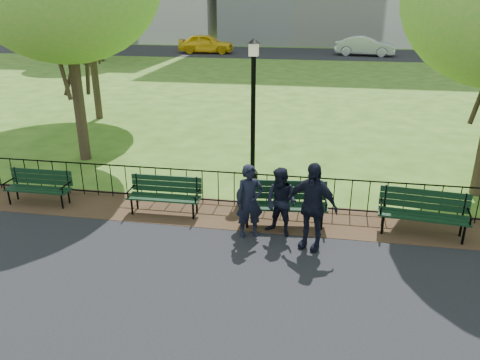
% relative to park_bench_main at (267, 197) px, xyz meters
% --- Properties ---
extents(ground, '(120.00, 120.00, 0.00)m').
position_rel_park_bench_main_xyz_m(ground, '(0.10, -1.13, -0.68)').
color(ground, '#355C18').
extents(dirt_strip, '(60.00, 1.60, 0.01)m').
position_rel_park_bench_main_xyz_m(dirt_strip, '(0.10, 0.37, -0.67)').
color(dirt_strip, '#362516').
rests_on(dirt_strip, ground).
extents(far_street, '(70.00, 9.00, 0.01)m').
position_rel_park_bench_main_xyz_m(far_street, '(0.10, 33.87, -0.67)').
color(far_street, black).
rests_on(far_street, ground).
extents(iron_fence, '(24.06, 0.06, 1.00)m').
position_rel_park_bench_main_xyz_m(iron_fence, '(0.10, 0.87, -0.18)').
color(iron_fence, black).
rests_on(iron_fence, ground).
extents(park_bench_main, '(2.05, 0.80, 1.08)m').
position_rel_park_bench_main_xyz_m(park_bench_main, '(0.00, 0.00, 0.00)').
color(park_bench_main, black).
rests_on(park_bench_main, ground).
extents(park_bench_left_a, '(1.72, 0.56, 0.97)m').
position_rel_park_bench_main_xyz_m(park_bench_left_a, '(-2.45, 0.22, -0.12)').
color(park_bench_left_a, black).
rests_on(park_bench_left_a, ground).
extents(park_bench_left_b, '(1.64, 0.52, 0.93)m').
position_rel_park_bench_main_xyz_m(park_bench_left_b, '(-5.71, 0.22, -0.15)').
color(park_bench_left_b, black).
rests_on(park_bench_left_b, ground).
extents(park_bench_right_a, '(1.92, 0.79, 1.06)m').
position_rel_park_bench_main_xyz_m(park_bench_right_a, '(3.38, 0.17, -0.07)').
color(park_bench_right_a, black).
rests_on(park_bench_right_a, ground).
extents(lamppost, '(0.35, 0.35, 3.85)m').
position_rel_park_bench_main_xyz_m(lamppost, '(-0.74, 2.84, 1.42)').
color(lamppost, black).
rests_on(lamppost, ground).
extents(person_left, '(0.69, 0.57, 1.61)m').
position_rel_park_bench_main_xyz_m(person_left, '(-0.30, -0.59, 0.14)').
color(person_left, black).
rests_on(person_left, asphalt_path).
extents(person_mid, '(0.83, 0.65, 1.52)m').
position_rel_park_bench_main_xyz_m(person_mid, '(0.35, -0.41, 0.09)').
color(person_mid, black).
rests_on(person_mid, asphalt_path).
extents(person_right, '(1.17, 0.79, 1.85)m').
position_rel_park_bench_main_xyz_m(person_right, '(1.00, -0.85, 0.26)').
color(person_right, black).
rests_on(person_right, asphalt_path).
extents(taxi, '(4.96, 2.18, 1.66)m').
position_rel_park_bench_main_xyz_m(taxi, '(-9.39, 32.50, 0.16)').
color(taxi, yellow).
rests_on(taxi, far_street).
extents(sedan_silver, '(5.16, 2.37, 1.64)m').
position_rel_park_bench_main_xyz_m(sedan_silver, '(4.45, 33.03, 0.15)').
color(sedan_silver, '#B8BCC0').
rests_on(sedan_silver, far_street).
extents(sedan_dark, '(5.62, 3.51, 1.52)m').
position_rel_park_bench_main_xyz_m(sedan_dark, '(13.27, 33.43, 0.09)').
color(sedan_dark, black).
rests_on(sedan_dark, far_street).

